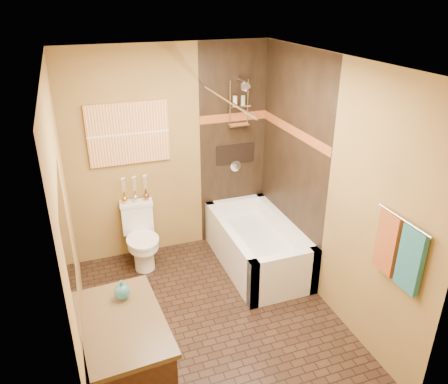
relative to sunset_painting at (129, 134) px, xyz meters
name	(u,v)px	position (x,y,z in m)	size (l,w,h in m)	color
floor	(213,319)	(0.48, -1.48, -1.55)	(3.00, 3.00, 0.00)	black
wall_left	(69,231)	(-0.72, -1.48, -0.30)	(0.02, 3.00, 2.50)	olive
wall_right	(329,189)	(1.68, -1.48, -0.30)	(0.02, 3.00, 2.50)	olive
wall_back	(171,153)	(0.48, 0.02, -0.30)	(2.40, 0.02, 2.50)	olive
wall_front	(292,316)	(0.48, -2.98, -0.30)	(2.40, 0.02, 2.50)	olive
ceiling	(209,61)	(0.48, -1.48, 0.95)	(3.00, 3.00, 0.00)	silver
alcove_tile_back	(233,147)	(1.25, 0.01, -0.30)	(0.85, 0.01, 2.50)	black
alcove_tile_right	(292,163)	(1.66, -0.73, -0.30)	(0.01, 1.50, 2.50)	black
mosaic_band_back	(234,117)	(1.25, 0.00, 0.07)	(0.85, 0.01, 0.10)	maroon
mosaic_band_right	(293,131)	(1.65, -0.73, 0.07)	(0.01, 1.50, 0.10)	maroon
alcove_niche	(235,154)	(1.28, 0.01, -0.40)	(0.50, 0.01, 0.25)	black
shower_fixtures	(239,115)	(1.28, -0.10, 0.12)	(0.24, 0.33, 1.16)	silver
curtain_rod	(225,99)	(0.88, -0.73, 0.47)	(0.03, 0.03, 1.55)	silver
towel_bar	(404,220)	(1.63, -2.53, -0.10)	(0.02, 0.02, 0.55)	silver
towel_teal	(411,260)	(1.64, -2.66, -0.37)	(0.05, 0.22, 0.52)	#20636D
towel_rust	(388,243)	(1.64, -2.40, -0.37)	(0.05, 0.22, 0.52)	#9B441C
sunset_painting	(129,134)	(0.00, 0.00, 0.00)	(0.90, 0.04, 0.70)	#CC6630
vanity_mirror	(69,249)	(-0.71, -2.19, -0.05)	(0.01, 1.00, 0.90)	white
bathtub	(257,248)	(1.28, -0.73, -1.33)	(0.80, 1.50, 0.55)	white
toilet	(141,236)	(0.00, -0.25, -1.17)	(0.39, 0.58, 0.75)	white
vanity	(126,364)	(-0.45, -2.19, -1.13)	(0.64, 0.98, 0.84)	black
teal_bottle	(122,290)	(-0.40, -1.94, -0.63)	(0.12, 0.12, 0.19)	#276E76
bud_vases	(135,189)	(0.00, -0.09, -0.63)	(0.32, 0.07, 0.31)	gold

